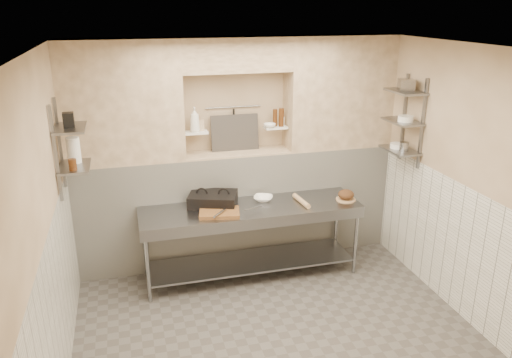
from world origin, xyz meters
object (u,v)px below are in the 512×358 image
object	(u,v)px
bowl_alcove	(270,126)
cutting_board	(219,213)
mixing_bowl	(263,198)
bread_loaf	(346,194)
jug_left	(74,150)
prep_table	(251,227)
rolling_pin	(301,201)
panini_press	(213,199)
bottle_soap	(195,120)

from	to	relation	value
bowl_alcove	cutting_board	bearing A→B (deg)	-140.45
mixing_bowl	bread_loaf	world-z (taller)	bread_loaf
cutting_board	jug_left	xyz separation A→B (m)	(-1.48, 0.08, 0.83)
mixing_bowl	bowl_alcove	bearing A→B (deg)	63.51
prep_table	rolling_pin	xyz separation A→B (m)	(0.61, -0.03, 0.29)
bread_loaf	bowl_alcove	size ratio (longest dim) A/B	1.29
prep_table	panini_press	xyz separation A→B (m)	(-0.42, 0.18, 0.33)
prep_table	rolling_pin	distance (m)	0.68
bowl_alcove	jug_left	distance (m)	2.32
prep_table	cutting_board	bearing A→B (deg)	-165.20
bread_loaf	jug_left	world-z (taller)	jug_left
prep_table	bread_loaf	bearing A→B (deg)	-3.52
cutting_board	rolling_pin	xyz separation A→B (m)	(1.01, 0.07, 0.01)
bottle_soap	bowl_alcove	xyz separation A→B (m)	(0.92, -0.01, -0.13)
panini_press	cutting_board	size ratio (longest dim) A/B	1.44
prep_table	panini_press	world-z (taller)	panini_press
cutting_board	bowl_alcove	world-z (taller)	bowl_alcove
bread_loaf	cutting_board	bearing A→B (deg)	-178.79
rolling_pin	bowl_alcove	world-z (taller)	bowl_alcove
prep_table	rolling_pin	size ratio (longest dim) A/B	6.67
cutting_board	bread_loaf	xyz separation A→B (m)	(1.57, 0.03, 0.05)
panini_press	bread_loaf	distance (m)	1.61
prep_table	bottle_soap	bearing A→B (deg)	134.93
cutting_board	jug_left	size ratio (longest dim) A/B	1.69
bottle_soap	bowl_alcove	world-z (taller)	bottle_soap
mixing_bowl	prep_table	bearing A→B (deg)	-139.23
panini_press	cutting_board	distance (m)	0.29
panini_press	mixing_bowl	bearing A→B (deg)	18.31
bottle_soap	rolling_pin	bearing A→B (deg)	-26.49
bottle_soap	jug_left	bearing A→B (deg)	-156.57
jug_left	prep_table	bearing A→B (deg)	0.88
rolling_pin	jug_left	bearing A→B (deg)	179.96
rolling_pin	bowl_alcove	distance (m)	1.01
prep_table	panini_press	size ratio (longest dim) A/B	4.01
mixing_bowl	rolling_pin	xyz separation A→B (m)	(0.42, -0.20, 0.00)
prep_table	bowl_alcove	world-z (taller)	bowl_alcove
bowl_alcove	panini_press	bearing A→B (deg)	-155.79
panini_press	rolling_pin	bearing A→B (deg)	7.81
mixing_bowl	rolling_pin	size ratio (longest dim) A/B	0.59
panini_press	mixing_bowl	xyz separation A→B (m)	(0.61, -0.01, -0.05)
bread_loaf	bowl_alcove	distance (m)	1.26
prep_table	rolling_pin	world-z (taller)	rolling_pin
bottle_soap	bread_loaf	bearing A→B (deg)	-19.83
prep_table	bowl_alcove	distance (m)	1.27
rolling_pin	bowl_alcove	size ratio (longest dim) A/B	2.60
panini_press	bottle_soap	world-z (taller)	bottle_soap
bottle_soap	bowl_alcove	distance (m)	0.93
panini_press	rolling_pin	xyz separation A→B (m)	(1.03, -0.21, -0.04)
cutting_board	mixing_bowl	world-z (taller)	mixing_bowl
jug_left	bottle_soap	bearing A→B (deg)	23.43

